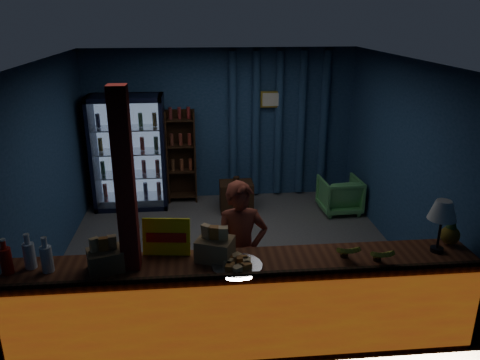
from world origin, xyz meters
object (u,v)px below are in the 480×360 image
at_px(shopkeeper, 241,252).
at_px(green_chair, 340,195).
at_px(table_lamp, 443,212).
at_px(pastry_tray, 237,265).

xyz_separation_m(shopkeeper, green_chair, (1.90, 2.66, -0.48)).
height_order(green_chair, table_lamp, table_lamp).
relative_size(green_chair, table_lamp, 1.22).
height_order(green_chair, pastry_tray, pastry_tray).
height_order(shopkeeper, table_lamp, shopkeeper).
xyz_separation_m(pastry_tray, table_lamp, (1.96, 0.12, 0.39)).
bearing_deg(green_chair, pastry_tray, 55.77).
distance_m(pastry_tray, table_lamp, 2.00).
bearing_deg(shopkeeper, green_chair, 48.94).
bearing_deg(pastry_tray, green_chair, 58.63).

